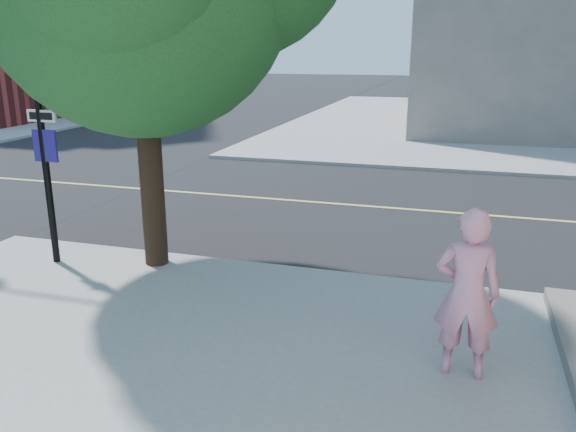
% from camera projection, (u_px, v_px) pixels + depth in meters
% --- Properties ---
extents(ground, '(140.00, 140.00, 0.00)m').
position_uv_depth(ground, '(60.00, 247.00, 10.93)').
color(ground, black).
rests_on(ground, ground).
extents(road_ew, '(140.00, 9.00, 0.01)m').
position_uv_depth(road_ew, '(172.00, 191.00, 15.07)').
color(road_ew, black).
rests_on(road_ew, ground).
extents(man_on_phone, '(0.70, 0.46, 1.91)m').
position_uv_depth(man_on_phone, '(467.00, 294.00, 6.22)').
color(man_on_phone, pink).
rests_on(man_on_phone, sidewalk_se).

